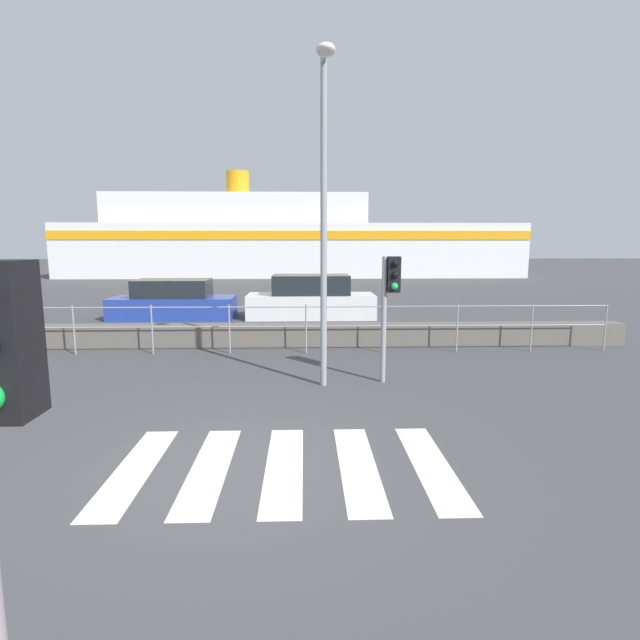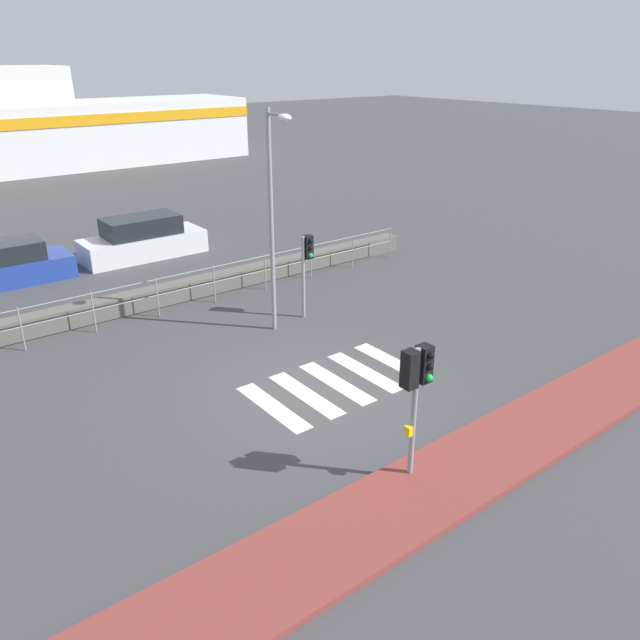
{
  "view_description": "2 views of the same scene",
  "coord_description": "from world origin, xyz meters",
  "px_view_note": "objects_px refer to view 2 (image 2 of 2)",
  "views": [
    {
      "loc": [
        0.9,
        -5.73,
        2.7
      ],
      "look_at": [
        1.14,
        2.0,
        1.5
      ],
      "focal_mm": 28.0,
      "sensor_mm": 36.0,
      "label": 1
    },
    {
      "loc": [
        -7.61,
        -10.01,
        7.15
      ],
      "look_at": [
        0.93,
        1.0,
        1.2
      ],
      "focal_mm": 35.0,
      "sensor_mm": 36.0,
      "label": 2
    }
  ],
  "objects_px": {
    "parked_car_blue": "(3,267)",
    "parked_car_white": "(143,240)",
    "traffic_light_far": "(307,258)",
    "traffic_light_near": "(416,379)",
    "streetlamp": "(274,200)"
  },
  "relations": [
    {
      "from": "parked_car_blue",
      "to": "parked_car_white",
      "type": "relative_size",
      "value": 0.95
    },
    {
      "from": "traffic_light_near",
      "to": "streetlamp",
      "type": "xyz_separation_m",
      "value": [
        1.82,
        6.95,
        1.64
      ]
    },
    {
      "from": "traffic_light_near",
      "to": "traffic_light_far",
      "type": "height_order",
      "value": "traffic_light_near"
    },
    {
      "from": "traffic_light_far",
      "to": "parked_car_blue",
      "type": "xyz_separation_m",
      "value": [
        -6.36,
        8.56,
        -1.2
      ]
    },
    {
      "from": "streetlamp",
      "to": "parked_car_white",
      "type": "bearing_deg",
      "value": 90.75
    },
    {
      "from": "parked_car_blue",
      "to": "parked_car_white",
      "type": "bearing_deg",
      "value": -0.0
    },
    {
      "from": "traffic_light_far",
      "to": "parked_car_white",
      "type": "relative_size",
      "value": 0.53
    },
    {
      "from": "parked_car_blue",
      "to": "parked_car_white",
      "type": "height_order",
      "value": "parked_car_white"
    },
    {
      "from": "traffic_light_far",
      "to": "parked_car_white",
      "type": "bearing_deg",
      "value": 99.26
    },
    {
      "from": "parked_car_blue",
      "to": "traffic_light_far",
      "type": "bearing_deg",
      "value": -53.4
    },
    {
      "from": "traffic_light_near",
      "to": "traffic_light_far",
      "type": "distance_m",
      "value": 7.94
    },
    {
      "from": "traffic_light_near",
      "to": "streetlamp",
      "type": "height_order",
      "value": "streetlamp"
    },
    {
      "from": "parked_car_blue",
      "to": "streetlamp",
      "type": "bearing_deg",
      "value": -60.32
    },
    {
      "from": "streetlamp",
      "to": "parked_car_white",
      "type": "xyz_separation_m",
      "value": [
        -0.12,
        8.91,
        -3.02
      ]
    },
    {
      "from": "traffic_light_far",
      "to": "parked_car_blue",
      "type": "bearing_deg",
      "value": 126.6
    }
  ]
}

